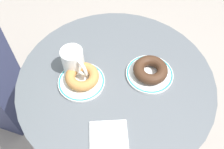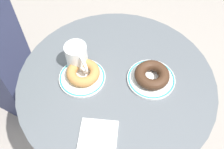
{
  "view_description": "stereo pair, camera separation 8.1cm",
  "coord_description": "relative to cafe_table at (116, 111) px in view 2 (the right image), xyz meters",
  "views": [
    {
      "loc": [
        -0.06,
        -0.52,
        1.49
      ],
      "look_at": [
        -0.02,
        -0.01,
        0.78
      ],
      "focal_mm": 39.78,
      "sensor_mm": 36.0,
      "label": 1
    },
    {
      "loc": [
        0.02,
        -0.52,
        1.49
      ],
      "look_at": [
        -0.02,
        -0.01,
        0.78
      ],
      "focal_mm": 39.78,
      "sensor_mm": 36.0,
      "label": 2
    }
  ],
  "objects": [
    {
      "name": "cafe_table",
      "position": [
        0.0,
        0.0,
        0.0
      ],
      "size": [
        0.73,
        0.73,
        0.73
      ],
      "color": "#565B60",
      "rests_on": "ground"
    },
    {
      "name": "donut_chocolate",
      "position": [
        0.13,
        0.01,
        0.28
      ],
      "size": [
        0.16,
        0.16,
        0.04
      ],
      "primitive_type": "torus",
      "rotation": [
        0.0,
        0.0,
        1.84
      ],
      "color": "#422819",
      "rests_on": "plate_right"
    },
    {
      "name": "plate_right",
      "position": [
        0.13,
        0.01,
        0.26
      ],
      "size": [
        0.18,
        0.18,
        0.01
      ],
      "color": "white",
      "rests_on": "cafe_table"
    },
    {
      "name": "ground_plane",
      "position": [
        0.0,
        0.0,
        -0.49
      ],
      "size": [
        7.0,
        7.0,
        0.02
      ],
      "primitive_type": "cube",
      "color": "#9E9389"
    },
    {
      "name": "donut_old_fashioned",
      "position": [
        -0.12,
        -0.0,
        0.28
      ],
      "size": [
        0.16,
        0.16,
        0.04
      ],
      "primitive_type": "torus",
      "rotation": [
        0.0,
        0.0,
        1.93
      ],
      "color": "#BC7F42",
      "rests_on": "plate_left"
    },
    {
      "name": "coffee_mug",
      "position": [
        -0.15,
        0.05,
        0.3
      ],
      "size": [
        0.1,
        0.11,
        0.1
      ],
      "color": "white",
      "rests_on": "cafe_table"
    },
    {
      "name": "plate_left",
      "position": [
        -0.13,
        -0.01,
        0.26
      ],
      "size": [
        0.17,
        0.17,
        0.01
      ],
      "color": "white",
      "rests_on": "cafe_table"
    },
    {
      "name": "paper_napkin",
      "position": [
        -0.04,
        -0.22,
        0.25
      ],
      "size": [
        0.12,
        0.11,
        0.01
      ],
      "primitive_type": "cube",
      "rotation": [
        0.0,
        0.0,
        -0.02
      ],
      "color": "white",
      "rests_on": "cafe_table"
    }
  ]
}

